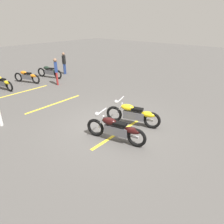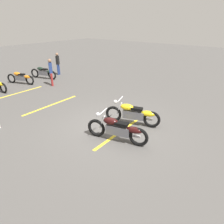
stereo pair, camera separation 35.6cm
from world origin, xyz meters
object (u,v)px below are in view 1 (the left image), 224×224
(motorcycle_dark_foreground, at_px, (117,129))
(bystander_secondary, at_px, (64,62))
(motorcycle_row_left, at_px, (27,76))
(bystander_near_row, at_px, (56,70))
(motorcycle_row_center, at_px, (2,83))
(motorcycle_row_far_left, at_px, (50,72))
(motorcycle_bright_foreground, at_px, (134,114))

(motorcycle_dark_foreground, relative_size, bystander_secondary, 1.35)
(motorcycle_dark_foreground, distance_m, motorcycle_row_left, 9.24)
(motorcycle_row_left, height_order, bystander_near_row, bystander_near_row)
(bystander_secondary, bearing_deg, motorcycle_row_center, -105.37)
(motorcycle_row_far_left, height_order, motorcycle_row_center, motorcycle_row_far_left)
(motorcycle_dark_foreground, bearing_deg, motorcycle_row_center, -14.40)
(motorcycle_row_center, bearing_deg, motorcycle_row_left, -90.89)
(motorcycle_bright_foreground, distance_m, bystander_secondary, 9.56)
(motorcycle_bright_foreground, relative_size, motorcycle_dark_foreground, 0.98)
(motorcycle_row_far_left, bearing_deg, motorcycle_row_center, 77.40)
(motorcycle_row_center, bearing_deg, motorcycle_row_far_left, -95.54)
(motorcycle_bright_foreground, xyz_separation_m, motorcycle_row_far_left, (8.77, -2.10, -0.02))
(motorcycle_dark_foreground, relative_size, motorcycle_row_far_left, 1.04)
(motorcycle_dark_foreground, bearing_deg, bystander_near_row, -35.16)
(motorcycle_row_center, height_order, bystander_secondary, bystander_secondary)
(motorcycle_row_far_left, bearing_deg, motorcycle_row_left, 72.67)
(motorcycle_row_far_left, xyz_separation_m, bystander_secondary, (0.12, -1.39, 0.47))
(motorcycle_dark_foreground, distance_m, bystander_near_row, 7.70)
(motorcycle_row_far_left, relative_size, bystander_secondary, 1.29)
(motorcycle_dark_foreground, relative_size, motorcycle_row_center, 1.07)
(motorcycle_bright_foreground, relative_size, motorcycle_row_left, 1.10)
(motorcycle_dark_foreground, bearing_deg, motorcycle_row_left, -25.17)
(motorcycle_bright_foreground, bearing_deg, motorcycle_row_left, -20.59)
(motorcycle_dark_foreground, relative_size, motorcycle_row_left, 1.12)
(motorcycle_row_center, height_order, bystander_near_row, bystander_near_row)
(motorcycle_row_far_left, xyz_separation_m, bystander_near_row, (-1.84, 0.72, 0.50))
(motorcycle_bright_foreground, relative_size, motorcycle_row_center, 1.05)
(motorcycle_row_center, bearing_deg, bystander_near_row, -129.96)
(motorcycle_row_far_left, distance_m, motorcycle_row_center, 3.45)
(motorcycle_bright_foreground, xyz_separation_m, bystander_near_row, (6.93, -1.37, 0.48))
(motorcycle_dark_foreground, xyz_separation_m, bystander_near_row, (7.18, -2.75, 0.48))
(motorcycle_row_left, bearing_deg, bystander_near_row, -172.76)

